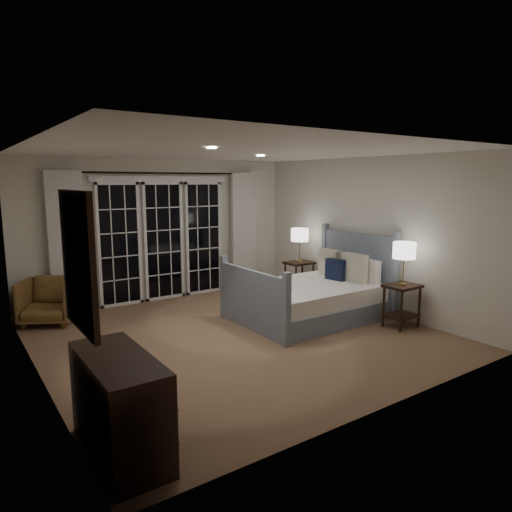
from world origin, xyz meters
TOP-DOWN VIEW (x-y plane):
  - floor at (0.00, 0.00)m, footprint 5.00×5.00m
  - ceiling at (0.00, 0.00)m, footprint 5.00×5.00m
  - wall_left at (-2.50, 0.00)m, footprint 0.02×5.00m
  - wall_right at (2.50, 0.00)m, footprint 0.02×5.00m
  - wall_back at (0.00, 2.50)m, footprint 5.00×0.02m
  - wall_front at (0.00, -2.50)m, footprint 5.00×0.02m
  - french_doors at (0.00, 2.46)m, footprint 2.50×0.04m
  - curtain_rod at (0.00, 2.40)m, footprint 3.50×0.03m
  - curtain_left at (-1.65, 2.38)m, footprint 0.55×0.10m
  - curtain_right at (1.65, 2.38)m, footprint 0.55×0.10m
  - downlight_a at (0.80, 0.60)m, footprint 0.12×0.12m
  - downlight_b at (-0.60, -0.40)m, footprint 0.12×0.12m
  - bed at (1.42, 0.08)m, footprint 2.18×1.56m
  - nightstand_left at (2.17, -1.02)m, footprint 0.49×0.39m
  - nightstand_right at (2.15, 1.26)m, footprint 0.49×0.39m
  - lamp_left at (2.17, -1.02)m, footprint 0.32×0.32m
  - lamp_right at (2.15, 1.26)m, footprint 0.32×0.32m
  - armchair at (-2.01, 2.10)m, footprint 1.01×1.02m
  - dresser at (-2.23, -1.80)m, footprint 0.48×1.12m
  - mirror at (-2.47, -1.80)m, footprint 0.05×0.85m

SIDE VIEW (x-z plane):
  - floor at x=0.00m, z-range 0.00..0.00m
  - bed at x=1.42m, z-range -0.31..0.96m
  - armchair at x=-2.01m, z-range 0.00..0.69m
  - dresser at x=-2.23m, z-range 0.00..0.79m
  - nightstand_left at x=2.17m, z-range 0.10..0.73m
  - nightstand_right at x=2.15m, z-range 0.10..0.74m
  - french_doors at x=0.00m, z-range -0.01..2.19m
  - lamp_left at x=2.17m, z-range 0.82..1.44m
  - lamp_right at x=2.15m, z-range 0.82..1.44m
  - curtain_left at x=-1.65m, z-range 0.02..2.27m
  - curtain_right at x=1.65m, z-range 0.02..2.27m
  - wall_left at x=-2.50m, z-range 0.00..2.50m
  - wall_right at x=2.50m, z-range 0.00..2.50m
  - wall_back at x=0.00m, z-range 0.00..2.50m
  - wall_front at x=0.00m, z-range 0.00..2.50m
  - mirror at x=-2.47m, z-range 1.05..2.05m
  - curtain_rod at x=0.00m, z-range 2.23..2.27m
  - downlight_a at x=0.80m, z-range 2.48..2.50m
  - downlight_b at x=-0.60m, z-range 2.48..2.50m
  - ceiling at x=0.00m, z-range 2.50..2.50m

